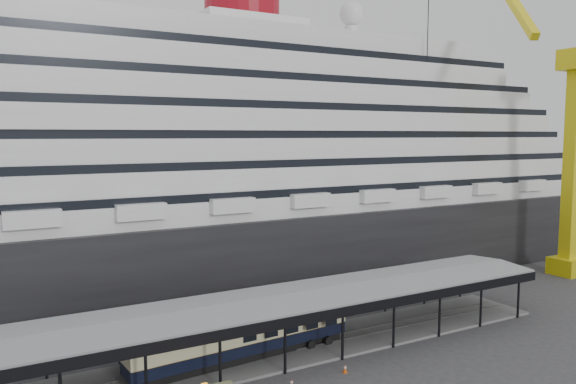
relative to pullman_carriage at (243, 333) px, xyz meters
name	(u,v)px	position (x,y,z in m)	size (l,w,h in m)	color
ground	(320,370)	(4.77, -5.00, -2.50)	(200.00, 200.00, 0.00)	#313134
cruise_ship	(188,145)	(4.82, 27.00, 15.85)	(130.00, 30.00, 43.90)	black
platform_canopy	(291,325)	(4.77, 0.00, -0.14)	(56.00, 9.18, 5.30)	slate
crane_yellow	(566,133)	(51.84, 5.54, 17.46)	(23.83, 18.78, 47.60)	yellow
pullman_carriage	(243,333)	(0.00, 0.00, 0.00)	(20.97, 4.26, 20.44)	black
traffic_cone_left	(292,383)	(1.10, -6.55, -2.16)	(0.38, 0.38, 0.67)	red
traffic_cone_right	(345,368)	(6.31, -6.41, -2.14)	(0.41, 0.41, 0.73)	#D24B0B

